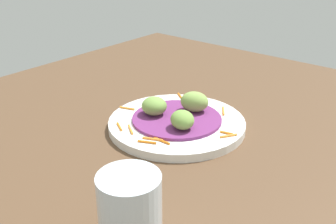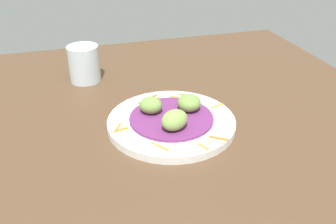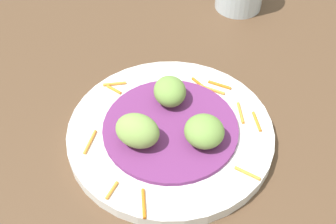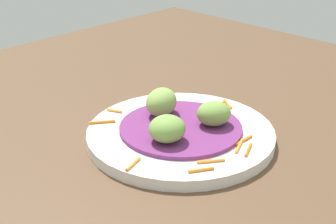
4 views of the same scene
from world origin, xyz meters
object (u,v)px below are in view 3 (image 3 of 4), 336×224
at_px(main_plate, 170,134).
at_px(guac_scoop_right, 137,131).
at_px(guac_scoop_left, 204,131).
at_px(guac_scoop_center, 170,91).

xyz_separation_m(main_plate, guac_scoop_right, (-0.05, 0.01, 0.03)).
bearing_deg(guac_scoop_right, guac_scoop_left, -39.53).
bearing_deg(guac_scoop_left, guac_scoop_center, 80.47).
distance_m(guac_scoop_left, guac_scoop_center, 0.08).
bearing_deg(guac_scoop_right, main_plate, -9.53).
height_order(main_plate, guac_scoop_right, guac_scoop_right).
bearing_deg(guac_scoop_left, main_plate, 110.47).
bearing_deg(main_plate, guac_scoop_right, 170.47).
bearing_deg(guac_scoop_center, guac_scoop_left, -99.53).
distance_m(main_plate, guac_scoop_left, 0.06).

